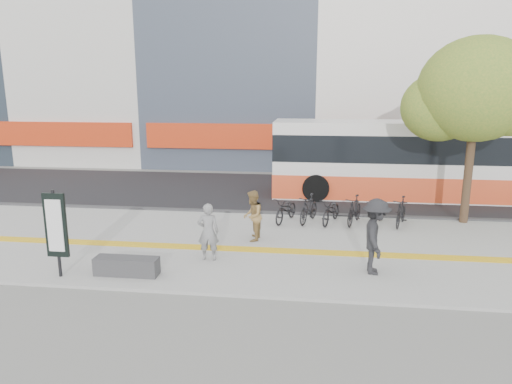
# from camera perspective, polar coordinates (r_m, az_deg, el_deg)

# --- Properties ---
(ground) EXTENTS (120.00, 120.00, 0.00)m
(ground) POSITION_cam_1_polar(r_m,az_deg,el_deg) (12.62, -2.31, -8.92)
(ground) COLOR slate
(ground) RESTS_ON ground
(sidewalk) EXTENTS (40.00, 7.00, 0.08)m
(sidewalk) POSITION_cam_1_polar(r_m,az_deg,el_deg) (13.99, -1.30, -6.52)
(sidewalk) COLOR gray
(sidewalk) RESTS_ON ground
(tactile_strip) EXTENTS (40.00, 0.45, 0.01)m
(tactile_strip) POSITION_cam_1_polar(r_m,az_deg,el_deg) (13.51, -1.61, -7.04)
(tactile_strip) COLOR yellow
(tactile_strip) RESTS_ON sidewalk
(street) EXTENTS (40.00, 8.00, 0.06)m
(street) POSITION_cam_1_polar(r_m,az_deg,el_deg) (21.17, 1.67, 0.12)
(street) COLOR black
(street) RESTS_ON ground
(curb) EXTENTS (40.00, 0.25, 0.14)m
(curb) POSITION_cam_1_polar(r_m,az_deg,el_deg) (17.29, 0.39, -2.63)
(curb) COLOR #333336
(curb) RESTS_ON ground
(bench) EXTENTS (1.60, 0.45, 0.45)m
(bench) POSITION_cam_1_polar(r_m,az_deg,el_deg) (12.13, -15.64, -8.78)
(bench) COLOR #333336
(bench) RESTS_ON sidewalk
(signboard) EXTENTS (0.55, 0.10, 2.20)m
(signboard) POSITION_cam_1_polar(r_m,az_deg,el_deg) (12.24, -23.44, -3.93)
(signboard) COLOR black
(signboard) RESTS_ON sidewalk
(street_tree) EXTENTS (4.40, 3.80, 6.31)m
(street_tree) POSITION_cam_1_polar(r_m,az_deg,el_deg) (17.20, 25.33, 11.08)
(street_tree) COLOR #3E291C
(street_tree) RESTS_ON sidewalk
(bus) EXTENTS (12.08, 2.86, 3.22)m
(bus) POSITION_cam_1_polar(r_m,az_deg,el_deg) (20.76, 19.20, 3.50)
(bus) COLOR silver
(bus) RESTS_ON street
(bicycle_row) EXTENTS (4.92, 1.77, 0.97)m
(bicycle_row) POSITION_cam_1_polar(r_m,az_deg,el_deg) (16.13, 10.53, -2.26)
(bicycle_row) COLOR black
(bicycle_row) RESTS_ON sidewalk
(seated_woman) EXTENTS (0.62, 0.45, 1.58)m
(seated_woman) POSITION_cam_1_polar(r_m,az_deg,el_deg) (12.54, -5.91, -4.90)
(seated_woman) COLOR black
(seated_woman) RESTS_ON sidewalk
(pedestrian_tan) EXTENTS (0.61, 0.77, 1.55)m
(pedestrian_tan) POSITION_cam_1_polar(r_m,az_deg,el_deg) (14.05, -0.44, -2.95)
(pedestrian_tan) COLOR olive
(pedestrian_tan) RESTS_ON sidewalk
(pedestrian_dark) EXTENTS (0.77, 1.27, 1.92)m
(pedestrian_dark) POSITION_cam_1_polar(r_m,az_deg,el_deg) (11.93, 14.51, -5.33)
(pedestrian_dark) COLOR black
(pedestrian_dark) RESTS_ON sidewalk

